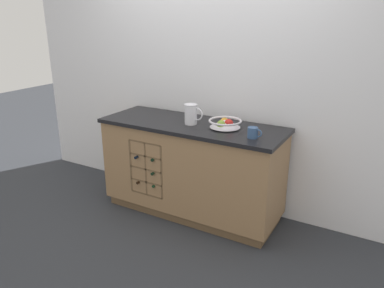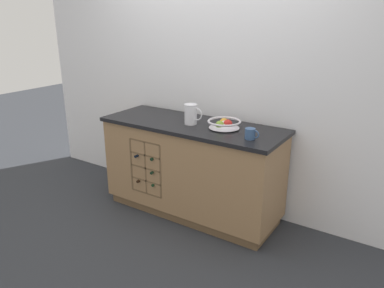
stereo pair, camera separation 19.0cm
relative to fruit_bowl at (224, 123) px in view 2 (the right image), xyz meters
name	(u,v)px [view 2 (the right image)]	position (x,y,z in m)	size (l,w,h in m)	color
ground_plane	(192,211)	(-0.32, -0.02, -0.95)	(14.00, 14.00, 0.00)	#2D3035
back_wall	(213,77)	(-0.32, 0.35, 0.32)	(4.40, 0.06, 2.55)	white
kitchen_island	(191,168)	(-0.33, -0.02, -0.49)	(1.72, 0.64, 0.91)	brown
fruit_bowl	(224,123)	(0.00, 0.00, 0.00)	(0.29, 0.29, 0.09)	silver
white_pitcher	(191,114)	(-0.32, -0.04, 0.05)	(0.18, 0.12, 0.18)	white
ceramic_mug	(250,134)	(0.31, -0.14, 0.00)	(0.12, 0.08, 0.09)	#385684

